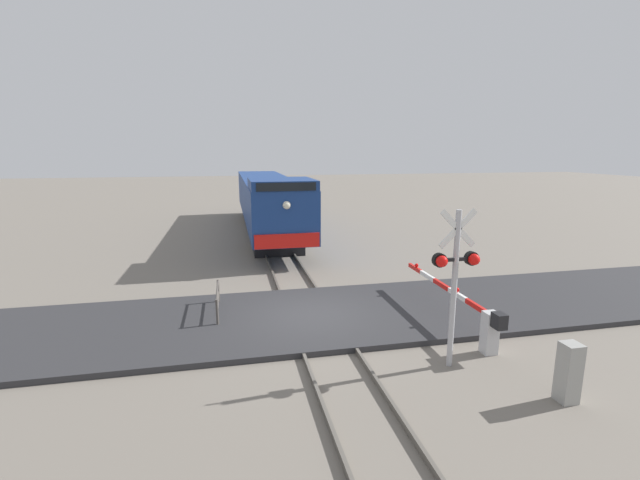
{
  "coord_description": "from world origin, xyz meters",
  "views": [
    {
      "loc": [
        -2.47,
        -12.83,
        5.33
      ],
      "look_at": [
        0.84,
        2.67,
        2.01
      ],
      "focal_mm": 24.2,
      "sensor_mm": 36.0,
      "label": 1
    }
  ],
  "objects_px": {
    "locomotive": "(267,200)",
    "crossing_signal": "(456,271)",
    "crossing_gate": "(475,315)",
    "utility_cabinet": "(569,373)",
    "guard_railing": "(218,299)"
  },
  "relations": [
    {
      "from": "crossing_signal",
      "to": "utility_cabinet",
      "type": "distance_m",
      "value": 3.15
    },
    {
      "from": "guard_railing",
      "to": "utility_cabinet",
      "type": "bearing_deg",
      "value": -41.19
    },
    {
      "from": "crossing_signal",
      "to": "utility_cabinet",
      "type": "height_order",
      "value": "crossing_signal"
    },
    {
      "from": "locomotive",
      "to": "crossing_gate",
      "type": "relative_size",
      "value": 3.32
    },
    {
      "from": "utility_cabinet",
      "to": "crossing_gate",
      "type": "bearing_deg",
      "value": 95.88
    },
    {
      "from": "locomotive",
      "to": "crossing_signal",
      "type": "distance_m",
      "value": 18.88
    },
    {
      "from": "crossing_signal",
      "to": "locomotive",
      "type": "bearing_deg",
      "value": 98.56
    },
    {
      "from": "locomotive",
      "to": "crossing_gate",
      "type": "xyz_separation_m",
      "value": [
        4.17,
        -17.52,
        -1.36
      ]
    },
    {
      "from": "locomotive",
      "to": "crossing_signal",
      "type": "relative_size",
      "value": 4.81
    },
    {
      "from": "crossing_signal",
      "to": "crossing_gate",
      "type": "bearing_deg",
      "value": 40.3
    },
    {
      "from": "crossing_signal",
      "to": "guard_railing",
      "type": "relative_size",
      "value": 1.88
    },
    {
      "from": "crossing_signal",
      "to": "crossing_gate",
      "type": "height_order",
      "value": "crossing_signal"
    },
    {
      "from": "utility_cabinet",
      "to": "guard_railing",
      "type": "xyz_separation_m",
      "value": [
        -7.43,
        6.5,
        -0.06
      ]
    },
    {
      "from": "crossing_signal",
      "to": "crossing_gate",
      "type": "relative_size",
      "value": 0.69
    },
    {
      "from": "utility_cabinet",
      "to": "locomotive",
      "type": "bearing_deg",
      "value": 102.27
    }
  ]
}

